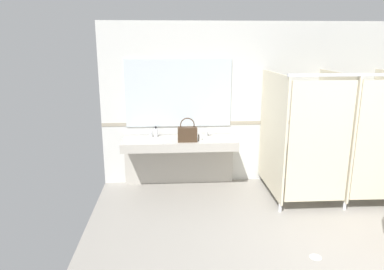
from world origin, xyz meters
TOP-DOWN VIEW (x-y plane):
  - wall_back at (0.00, 3.03)m, footprint 6.81×0.12m
  - wall_back_tile_band at (0.00, 2.97)m, footprint 6.81×0.01m
  - vanity_counter at (-2.10, 2.75)m, footprint 1.87×0.60m
  - mirror_panel at (-2.10, 2.96)m, footprint 1.77×0.02m
  - bathroom_stalls at (0.79, 2.08)m, footprint 2.97×1.34m
  - handbag at (-1.98, 2.50)m, footprint 0.31×0.14m
  - soap_dispenser at (-2.49, 2.83)m, footprint 0.07×0.07m
  - paper_cup at (-1.77, 2.55)m, footprint 0.07×0.07m
  - floor_drain_cover at (-0.61, 0.53)m, footprint 0.14×0.14m

SIDE VIEW (x-z plane):
  - floor_drain_cover at x=-0.61m, z-range 0.00..0.01m
  - vanity_counter at x=-2.10m, z-range 0.15..1.12m
  - paper_cup at x=-1.77m, z-range 0.86..0.97m
  - soap_dispenser at x=-2.49m, z-range 0.85..1.03m
  - handbag at x=-1.98m, z-range 0.80..1.19m
  - bathroom_stalls at x=0.79m, z-range 0.05..2.05m
  - wall_back_tile_band at x=0.00m, z-range 1.02..1.08m
  - wall_back at x=0.00m, z-range 0.00..2.74m
  - mirror_panel at x=-2.10m, z-range 1.01..2.14m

